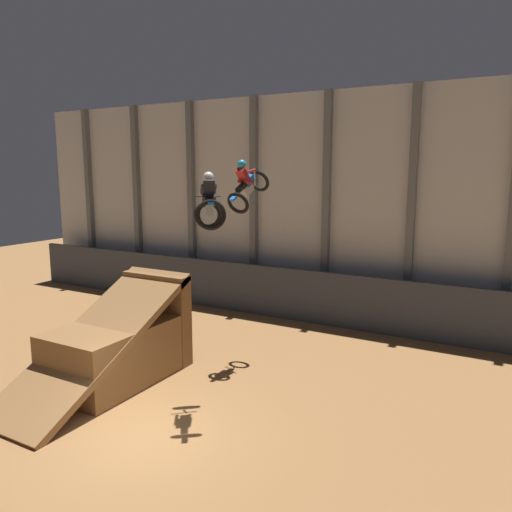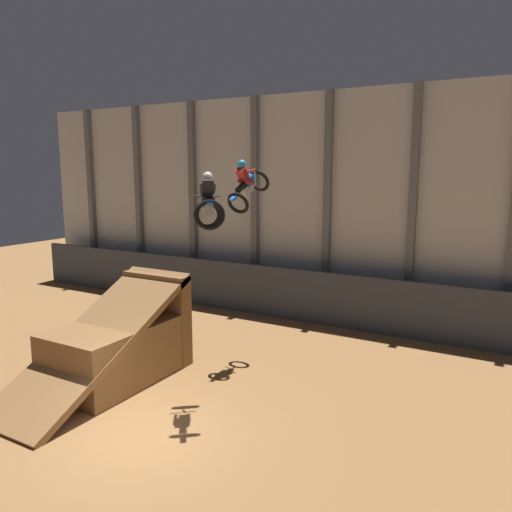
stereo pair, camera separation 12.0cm
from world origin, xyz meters
TOP-DOWN VIEW (x-y plane):
  - ground_plane at (0.00, 0.00)m, footprint 60.00×60.00m
  - arena_back_wall at (0.00, 11.23)m, footprint 32.00×0.40m
  - lower_barrier at (0.00, 10.08)m, footprint 31.36×0.20m
  - dirt_ramp at (-2.91, 2.31)m, footprint 2.38×5.85m
  - rider_bike_left_air at (-0.43, 5.42)m, footprint 0.77×1.85m
  - rider_bike_right_air at (0.32, 2.26)m, footprint 1.53×1.69m

SIDE VIEW (x-z plane):
  - ground_plane at x=0.00m, z-range 0.00..0.00m
  - dirt_ramp at x=-2.91m, z-range -0.50..2.54m
  - lower_barrier at x=0.00m, z-range 0.00..2.14m
  - arena_back_wall at x=0.00m, z-range 0.00..9.22m
  - rider_bike_right_air at x=0.32m, z-range 4.47..5.98m
  - rider_bike_left_air at x=-0.43m, z-range 4.78..6.47m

